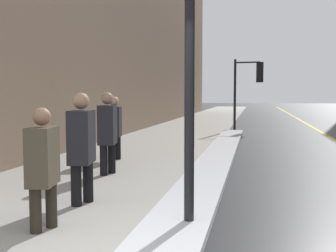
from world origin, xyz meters
name	(u,v)px	position (x,y,z in m)	size (l,w,h in m)	color
sidewalk_slab	(183,131)	(-2.00, 15.00, 0.01)	(4.00, 80.00, 0.01)	#9E9B93
road_centre_stripe	(324,133)	(4.00, 15.00, 0.00)	(0.16, 80.00, 0.00)	gold
snow_bank_curb	(216,159)	(0.25, 6.67, 0.05)	(0.82, 16.19, 0.11)	silver
lamp_post	(190,4)	(0.39, 1.42, 2.67)	(0.28, 0.28, 4.40)	black
traffic_light_near	(251,79)	(0.96, 15.83, 2.31)	(1.31, 0.33, 3.22)	black
pedestrian_nearside	(43,163)	(-1.29, 1.00, 0.82)	(0.36, 0.52, 1.47)	#2A241B
pedestrian_in_glasses	(82,143)	(-1.32, 2.22, 0.92)	(0.40, 0.58, 1.65)	black
pedestrian_trailing	(107,129)	(-1.75, 4.51, 0.93)	(0.41, 0.59, 1.67)	black
pedestrian_with_shoulder_bag	(115,125)	(-2.22, 6.31, 0.87)	(0.38, 0.74, 1.58)	black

